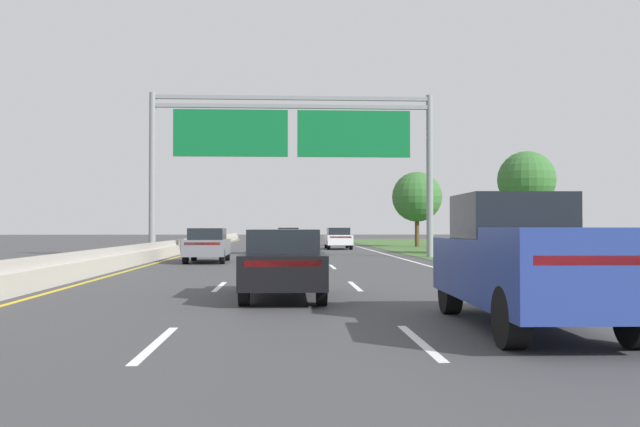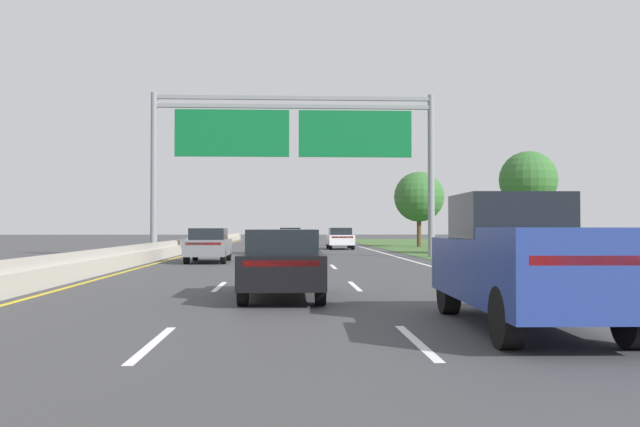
{
  "view_description": "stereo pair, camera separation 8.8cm",
  "coord_description": "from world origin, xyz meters",
  "px_view_note": "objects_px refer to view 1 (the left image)",
  "views": [
    {
      "loc": [
        -0.04,
        0.97,
        1.63
      ],
      "look_at": [
        0.95,
        20.63,
        2.02
      ],
      "focal_mm": 37.96,
      "sensor_mm": 36.0,
      "label": 1
    },
    {
      "loc": [
        0.04,
        0.97,
        1.63
      ],
      "look_at": [
        0.95,
        20.63,
        2.02
      ],
      "focal_mm": 37.96,
      "sensor_mm": 36.0,
      "label": 2
    }
  ],
  "objects_px": {
    "pickup_truck_blue": "(526,261)",
    "roadside_tree_far": "(417,197)",
    "car_white_right_lane_sedan": "(338,238)",
    "car_black_centre_lane_sedan": "(284,262)",
    "car_gold_centre_lane_sedan": "(288,237)",
    "car_grey_left_lane_sedan": "(207,244)",
    "roadside_tree_mid": "(527,180)",
    "overhead_sign_gantry": "(293,141)"
  },
  "relations": [
    {
      "from": "pickup_truck_blue",
      "to": "roadside_tree_far",
      "type": "xyz_separation_m",
      "value": [
        6.82,
        44.0,
        3.01
      ]
    },
    {
      "from": "roadside_tree_far",
      "to": "car_white_right_lane_sedan",
      "type": "bearing_deg",
      "value": -142.93
    },
    {
      "from": "car_black_centre_lane_sedan",
      "to": "roadside_tree_far",
      "type": "bearing_deg",
      "value": -15.07
    },
    {
      "from": "pickup_truck_blue",
      "to": "car_white_right_lane_sedan",
      "type": "xyz_separation_m",
      "value": [
        -0.05,
        38.81,
        -0.26
      ]
    },
    {
      "from": "car_gold_centre_lane_sedan",
      "to": "car_grey_left_lane_sedan",
      "type": "bearing_deg",
      "value": 169.65
    },
    {
      "from": "pickup_truck_blue",
      "to": "car_white_right_lane_sedan",
      "type": "relative_size",
      "value": 1.24
    },
    {
      "from": "roadside_tree_mid",
      "to": "overhead_sign_gantry",
      "type": "bearing_deg",
      "value": -170.29
    },
    {
      "from": "car_white_right_lane_sedan",
      "to": "overhead_sign_gantry",
      "type": "bearing_deg",
      "value": 165.84
    },
    {
      "from": "car_gold_centre_lane_sedan",
      "to": "car_grey_left_lane_sedan",
      "type": "distance_m",
      "value": 21.65
    },
    {
      "from": "overhead_sign_gantry",
      "to": "roadside_tree_mid",
      "type": "height_order",
      "value": "overhead_sign_gantry"
    },
    {
      "from": "pickup_truck_blue",
      "to": "car_black_centre_lane_sedan",
      "type": "bearing_deg",
      "value": 41.08
    },
    {
      "from": "overhead_sign_gantry",
      "to": "car_gold_centre_lane_sedan",
      "type": "height_order",
      "value": "overhead_sign_gantry"
    },
    {
      "from": "roadside_tree_mid",
      "to": "car_grey_left_lane_sedan",
      "type": "bearing_deg",
      "value": -159.15
    },
    {
      "from": "overhead_sign_gantry",
      "to": "car_grey_left_lane_sedan",
      "type": "distance_m",
      "value": 7.96
    },
    {
      "from": "roadside_tree_far",
      "to": "car_gold_centre_lane_sedan",
      "type": "bearing_deg",
      "value": -168.9
    },
    {
      "from": "pickup_truck_blue",
      "to": "roadside_tree_mid",
      "type": "relative_size",
      "value": 0.91
    },
    {
      "from": "pickup_truck_blue",
      "to": "car_grey_left_lane_sedan",
      "type": "distance_m",
      "value": 21.94
    },
    {
      "from": "roadside_tree_mid",
      "to": "roadside_tree_far",
      "type": "bearing_deg",
      "value": 100.35
    },
    {
      "from": "pickup_truck_blue",
      "to": "roadside_tree_mid",
      "type": "xyz_separation_m",
      "value": [
        9.88,
        27.24,
        3.22
      ]
    },
    {
      "from": "car_white_right_lane_sedan",
      "to": "roadside_tree_mid",
      "type": "distance_m",
      "value": 15.64
    },
    {
      "from": "overhead_sign_gantry",
      "to": "car_black_centre_lane_sedan",
      "type": "xyz_separation_m",
      "value": [
        -0.4,
        -20.2,
        -5.39
      ]
    },
    {
      "from": "car_gold_centre_lane_sedan",
      "to": "roadside_tree_far",
      "type": "relative_size",
      "value": 0.72
    },
    {
      "from": "overhead_sign_gantry",
      "to": "car_gold_centre_lane_sedan",
      "type": "bearing_deg",
      "value": 90.57
    },
    {
      "from": "pickup_truck_blue",
      "to": "car_grey_left_lane_sedan",
      "type": "bearing_deg",
      "value": 21.36
    },
    {
      "from": "car_black_centre_lane_sedan",
      "to": "car_grey_left_lane_sedan",
      "type": "bearing_deg",
      "value": 12.91
    },
    {
      "from": "pickup_truck_blue",
      "to": "roadside_tree_mid",
      "type": "bearing_deg",
      "value": -18.57
    },
    {
      "from": "car_gold_centre_lane_sedan",
      "to": "car_black_centre_lane_sedan",
      "type": "relative_size",
      "value": 1.0
    },
    {
      "from": "car_black_centre_lane_sedan",
      "to": "car_gold_centre_lane_sedan",
      "type": "bearing_deg",
      "value": -0.09
    },
    {
      "from": "overhead_sign_gantry",
      "to": "car_grey_left_lane_sedan",
      "type": "relative_size",
      "value": 3.41
    },
    {
      "from": "car_gold_centre_lane_sedan",
      "to": "roadside_tree_mid",
      "type": "relative_size",
      "value": 0.74
    },
    {
      "from": "overhead_sign_gantry",
      "to": "roadside_tree_far",
      "type": "bearing_deg",
      "value": 61.46
    },
    {
      "from": "overhead_sign_gantry",
      "to": "car_white_right_lane_sedan",
      "type": "bearing_deg",
      "value": 75.86
    },
    {
      "from": "car_white_right_lane_sedan",
      "to": "car_gold_centre_lane_sedan",
      "type": "xyz_separation_m",
      "value": [
        -3.66,
        3.12,
        0.0
      ]
    },
    {
      "from": "car_white_right_lane_sedan",
      "to": "car_grey_left_lane_sedan",
      "type": "height_order",
      "value": "same"
    },
    {
      "from": "car_white_right_lane_sedan",
      "to": "car_gold_centre_lane_sedan",
      "type": "relative_size",
      "value": 1.0
    },
    {
      "from": "car_grey_left_lane_sedan",
      "to": "car_black_centre_lane_sedan",
      "type": "xyz_separation_m",
      "value": [
        3.56,
        -15.87,
        0.0
      ]
    },
    {
      "from": "car_gold_centre_lane_sedan",
      "to": "roadside_tree_far",
      "type": "xyz_separation_m",
      "value": [
        10.53,
        2.07,
        3.27
      ]
    },
    {
      "from": "roadside_tree_far",
      "to": "roadside_tree_mid",
      "type": "bearing_deg",
      "value": -79.65
    },
    {
      "from": "car_black_centre_lane_sedan",
      "to": "roadside_tree_mid",
      "type": "xyz_separation_m",
      "value": [
        13.82,
        22.49,
        3.48
      ]
    },
    {
      "from": "car_gold_centre_lane_sedan",
      "to": "roadside_tree_mid",
      "type": "distance_m",
      "value": 20.32
    },
    {
      "from": "car_grey_left_lane_sedan",
      "to": "roadside_tree_mid",
      "type": "xyz_separation_m",
      "value": [
        17.38,
        6.62,
        3.48
      ]
    },
    {
      "from": "overhead_sign_gantry",
      "to": "car_grey_left_lane_sedan",
      "type": "xyz_separation_m",
      "value": [
        -3.96,
        -4.32,
        -5.39
      ]
    }
  ]
}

